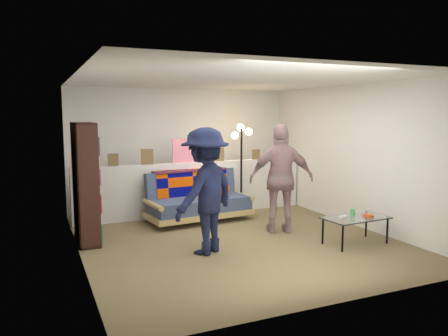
% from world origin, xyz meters
% --- Properties ---
extents(ground, '(5.00, 5.00, 0.00)m').
position_xyz_m(ground, '(0.00, 0.00, 0.00)').
color(ground, brown).
rests_on(ground, ground).
extents(room_shell, '(4.60, 5.05, 2.45)m').
position_xyz_m(room_shell, '(0.00, 0.47, 1.67)').
color(room_shell, silver).
rests_on(room_shell, ground).
extents(half_wall_ledge, '(4.45, 0.15, 1.00)m').
position_xyz_m(half_wall_ledge, '(0.00, 1.80, 0.50)').
color(half_wall_ledge, silver).
rests_on(half_wall_ledge, ground).
extents(ledge_decor, '(2.97, 0.02, 0.45)m').
position_xyz_m(ledge_decor, '(-0.23, 1.78, 1.18)').
color(ledge_decor, brown).
rests_on(ledge_decor, half_wall_ledge).
extents(futon_sofa, '(1.92, 1.07, 0.79)m').
position_xyz_m(futon_sofa, '(-0.09, 1.34, 0.37)').
color(futon_sofa, tan).
rests_on(futon_sofa, ground).
extents(bookshelf, '(0.30, 0.89, 1.78)m').
position_xyz_m(bookshelf, '(-2.08, 0.77, 0.83)').
color(bookshelf, black).
rests_on(bookshelf, ground).
extents(coffee_table, '(0.98, 0.58, 0.50)m').
position_xyz_m(coffee_table, '(1.53, -0.94, 0.37)').
color(coffee_table, black).
rests_on(coffee_table, ground).
extents(floor_lamp, '(0.37, 0.31, 1.71)m').
position_xyz_m(floor_lamp, '(0.91, 1.64, 1.21)').
color(floor_lamp, black).
rests_on(floor_lamp, ground).
extents(person_left, '(1.28, 1.13, 1.72)m').
position_xyz_m(person_left, '(-0.64, -0.44, 0.86)').
color(person_left, black).
rests_on(person_left, ground).
extents(person_right, '(1.11, 0.77, 1.75)m').
position_xyz_m(person_right, '(0.85, 0.06, 0.87)').
color(person_right, '#C47E85').
rests_on(person_right, ground).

